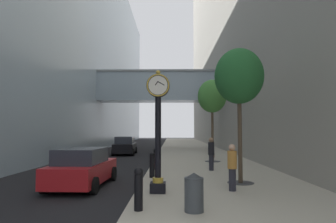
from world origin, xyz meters
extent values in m
plane|color=black|center=(0.00, 27.00, 0.00)|extent=(110.00, 110.00, 0.00)
cube|color=#ADA593|center=(3.55, 30.00, 0.07)|extent=(7.09, 80.00, 0.14)
cube|color=#93A8B7|center=(-11.60, 30.00, 13.75)|extent=(9.00, 80.00, 27.50)
cube|color=#93A8B7|center=(-0.01, 28.91, 7.27)|extent=(14.80, 3.20, 3.21)
cube|color=gray|center=(-0.01, 28.91, 8.99)|extent=(14.80, 3.40, 0.24)
cube|color=black|center=(0.83, 5.94, 0.32)|extent=(0.55, 0.55, 0.35)
cylinder|color=gold|center=(0.83, 5.94, 0.58)|extent=(0.39, 0.38, 0.18)
cylinder|color=black|center=(0.83, 5.94, 2.11)|extent=(0.22, 0.22, 2.87)
cylinder|color=black|center=(0.83, 5.94, 3.96)|extent=(0.84, 0.28, 0.84)
torus|color=gold|center=(0.83, 5.79, 3.96)|extent=(0.82, 0.05, 0.82)
cylinder|color=white|center=(0.83, 5.79, 3.96)|extent=(0.69, 0.01, 0.69)
cylinder|color=white|center=(0.83, 6.09, 3.96)|extent=(0.69, 0.01, 0.69)
sphere|color=gold|center=(0.83, 5.94, 4.45)|extent=(0.16, 0.16, 0.16)
cube|color=black|center=(0.78, 5.79, 4.03)|extent=(0.12, 0.01, 0.16)
cube|color=black|center=(0.94, 5.79, 4.03)|extent=(0.24, 0.01, 0.16)
cylinder|color=black|center=(0.40, 3.64, 0.64)|extent=(0.24, 0.24, 0.99)
sphere|color=black|center=(0.40, 3.64, 1.20)|extent=(0.26, 0.26, 0.26)
cylinder|color=black|center=(0.40, 9.14, 0.64)|extent=(0.24, 0.24, 0.99)
sphere|color=black|center=(0.40, 9.14, 1.20)|extent=(0.26, 0.26, 0.26)
cylinder|color=black|center=(0.40, 11.89, 0.64)|extent=(0.24, 0.24, 0.99)
sphere|color=black|center=(0.40, 11.89, 1.20)|extent=(0.26, 0.26, 0.26)
cylinder|color=black|center=(0.40, 14.64, 0.64)|extent=(0.24, 0.24, 0.99)
sphere|color=black|center=(0.40, 14.64, 1.20)|extent=(0.26, 0.26, 0.26)
cylinder|color=#333335|center=(4.21, 7.81, 0.15)|extent=(1.10, 1.10, 0.02)
cylinder|color=#4C3D2D|center=(4.21, 7.81, 2.01)|extent=(0.18, 0.18, 3.74)
ellipsoid|color=#23602D|center=(4.21, 7.81, 4.66)|extent=(2.08, 2.08, 2.39)
cylinder|color=#333335|center=(4.21, 16.01, 0.15)|extent=(1.10, 1.10, 0.02)
cylinder|color=#4C3D2D|center=(4.21, 16.01, 2.07)|extent=(0.18, 0.18, 3.86)
ellipsoid|color=#428438|center=(4.21, 16.01, 4.76)|extent=(2.04, 2.04, 2.35)
cylinder|color=#383D42|center=(1.93, 3.55, 0.60)|extent=(0.52, 0.52, 0.92)
cone|color=#272A2E|center=(1.93, 3.55, 1.11)|extent=(0.53, 0.53, 0.16)
cylinder|color=#23232D|center=(3.50, 11.53, 0.57)|extent=(0.35, 0.35, 0.85)
cylinder|color=black|center=(3.50, 11.53, 1.33)|extent=(0.45, 0.45, 0.69)
sphere|color=#9E7556|center=(3.50, 11.53, 1.81)|extent=(0.26, 0.26, 0.26)
cube|color=brown|center=(3.59, 11.73, 0.95)|extent=(0.23, 0.19, 0.24)
cylinder|color=#23232D|center=(3.54, 6.25, 0.54)|extent=(0.35, 0.35, 0.80)
cylinder|color=#B77A33|center=(3.54, 6.25, 1.27)|extent=(0.46, 0.46, 0.65)
sphere|color=tan|center=(3.54, 6.25, 1.71)|extent=(0.25, 0.25, 0.25)
cube|color=black|center=(-3.18, 23.35, 0.64)|extent=(2.00, 4.33, 0.84)
cube|color=#282D38|center=(-3.17, 23.13, 1.38)|extent=(1.71, 2.45, 0.69)
cylinder|color=black|center=(-4.15, 24.76, 0.32)|extent=(0.24, 0.65, 0.64)
cylinder|color=black|center=(-2.32, 24.83, 0.32)|extent=(0.24, 0.65, 0.64)
cylinder|color=black|center=(-4.04, 21.86, 0.32)|extent=(0.24, 0.65, 0.64)
cylinder|color=black|center=(-2.20, 21.93, 0.32)|extent=(0.24, 0.65, 0.64)
cube|color=#AD191E|center=(-2.40, 7.69, 0.61)|extent=(2.02, 4.27, 0.77)
cube|color=#282D38|center=(-2.41, 7.48, 1.29)|extent=(1.72, 2.41, 0.63)
cylinder|color=black|center=(-3.27, 9.15, 0.32)|extent=(0.24, 0.65, 0.64)
cylinder|color=black|center=(-1.42, 9.08, 0.32)|extent=(0.24, 0.65, 0.64)
cylinder|color=black|center=(-3.38, 6.30, 0.32)|extent=(0.24, 0.65, 0.64)
cylinder|color=black|center=(-1.53, 6.22, 0.32)|extent=(0.24, 0.65, 0.64)
camera|label=1|loc=(1.32, -4.43, 2.36)|focal=30.76mm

